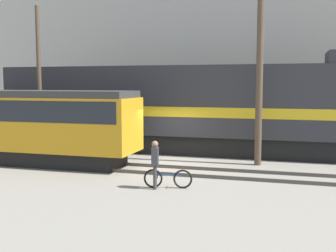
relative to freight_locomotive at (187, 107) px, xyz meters
name	(u,v)px	position (x,y,z in m)	size (l,w,h in m)	color
ground_plane	(162,163)	(-0.32, -3.30, -2.39)	(120.00, 120.00, 0.00)	gray
track_near	(150,169)	(-0.32, -5.07, -2.32)	(60.00, 1.50, 0.14)	#47423D
track_far	(180,150)	(-0.32, 0.00, -2.32)	(60.00, 1.50, 0.14)	#47423D
building_backdrop	(212,25)	(-0.32, 8.76, 5.42)	(40.99, 6.00, 15.63)	#B7B2A8
freight_locomotive	(187,107)	(0.00, 0.00, 0.00)	(20.02, 3.04, 5.14)	black
streetcar	(19,122)	(-6.62, -5.07, -0.49)	(11.15, 2.54, 3.33)	black
bicycle	(168,179)	(1.25, -7.68, -2.05)	(1.69, 0.52, 0.73)	black
person	(155,160)	(0.85, -7.91, -1.37)	(0.29, 0.40, 1.68)	#333333
utility_pole_left	(39,81)	(-7.18, -2.54, 1.39)	(0.22, 0.22, 7.56)	#4C3D2D
utility_pole_center	(259,76)	(3.92, -2.54, 1.59)	(0.30, 0.30, 7.96)	#4C3D2D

